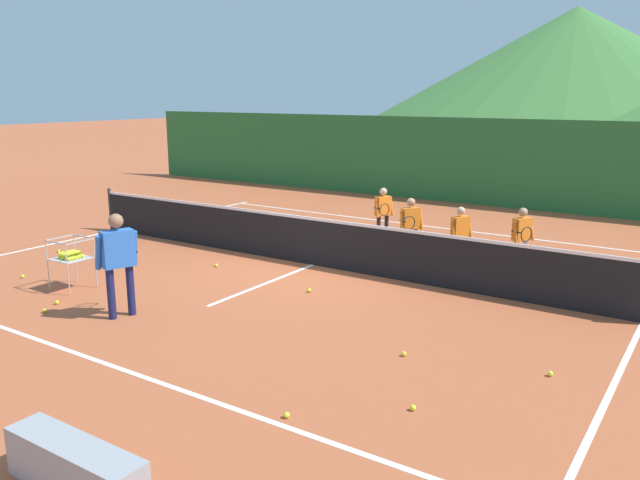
# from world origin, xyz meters

# --- Properties ---
(ground_plane) EXTENTS (120.00, 120.00, 0.00)m
(ground_plane) POSITION_xyz_m (0.00, 0.00, 0.00)
(ground_plane) COLOR #B25633
(line_baseline_near) EXTENTS (11.99, 0.08, 0.01)m
(line_baseline_near) POSITION_xyz_m (0.00, -5.42, 0.00)
(line_baseline_near) COLOR white
(line_baseline_near) RESTS_ON ground
(line_baseline_far) EXTENTS (11.99, 0.08, 0.01)m
(line_baseline_far) POSITION_xyz_m (0.00, 4.78, 0.00)
(line_baseline_far) COLOR white
(line_baseline_far) RESTS_ON ground
(line_sideline_west) EXTENTS (0.08, 10.21, 0.01)m
(line_sideline_west) POSITION_xyz_m (-6.00, 0.00, 0.00)
(line_sideline_west) COLOR white
(line_sideline_west) RESTS_ON ground
(line_service_center) EXTENTS (0.08, 6.10, 0.01)m
(line_service_center) POSITION_xyz_m (0.00, 0.00, 0.00)
(line_service_center) COLOR white
(line_service_center) RESTS_ON ground
(tennis_net) EXTENTS (12.37, 0.08, 1.05)m
(tennis_net) POSITION_xyz_m (0.00, 0.00, 0.50)
(tennis_net) COLOR #333338
(tennis_net) RESTS_ON ground
(instructor) EXTENTS (0.46, 0.81, 1.62)m
(instructor) POSITION_xyz_m (-0.77, -4.12, 0.97)
(instructor) COLOR #191E4C
(instructor) RESTS_ON ground
(student_0) EXTENTS (0.41, 0.69, 1.26)m
(student_0) POSITION_xyz_m (0.20, 2.58, 0.76)
(student_0) COLOR black
(student_0) RESTS_ON ground
(student_1) EXTENTS (0.43, 0.70, 1.28)m
(student_1) POSITION_xyz_m (1.40, 1.53, 0.77)
(student_1) COLOR black
(student_1) RESTS_ON ground
(student_2) EXTENTS (0.38, 0.48, 1.21)m
(student_2) POSITION_xyz_m (2.49, 1.49, 0.73)
(student_2) COLOR silver
(student_2) RESTS_ON ground
(student_3) EXTENTS (0.41, 0.69, 1.25)m
(student_3) POSITION_xyz_m (3.60, 1.83, 0.75)
(student_3) COLOR silver
(student_3) RESTS_ON ground
(ball_cart) EXTENTS (0.58, 0.58, 0.90)m
(ball_cart) POSITION_xyz_m (-2.65, -3.64, 0.60)
(ball_cart) COLOR #B7B7BC
(ball_cart) RESTS_ON ground
(tennis_ball_0) EXTENTS (0.07, 0.07, 0.07)m
(tennis_ball_0) POSITION_xyz_m (0.95, -1.52, 0.03)
(tennis_ball_0) COLOR yellow
(tennis_ball_0) RESTS_ON ground
(tennis_ball_1) EXTENTS (0.07, 0.07, 0.07)m
(tennis_ball_1) POSITION_xyz_m (3.55, -3.10, 0.03)
(tennis_ball_1) COLOR yellow
(tennis_ball_1) RESTS_ON ground
(tennis_ball_2) EXTENTS (0.07, 0.07, 0.07)m
(tennis_ball_2) POSITION_xyz_m (4.28, -4.38, 0.03)
(tennis_ball_2) COLOR yellow
(tennis_ball_2) RESTS_ON ground
(tennis_ball_3) EXTENTS (0.07, 0.07, 0.07)m
(tennis_ball_3) POSITION_xyz_m (-4.00, -3.76, 0.03)
(tennis_ball_3) COLOR yellow
(tennis_ball_3) RESTS_ON ground
(tennis_ball_4) EXTENTS (0.07, 0.07, 0.07)m
(tennis_ball_4) POSITION_xyz_m (-1.51, -1.19, 0.03)
(tennis_ball_4) COLOR yellow
(tennis_ball_4) RESTS_ON ground
(tennis_ball_6) EXTENTS (0.07, 0.07, 0.07)m
(tennis_ball_6) POSITION_xyz_m (-5.15, -2.20, 0.03)
(tennis_ball_6) COLOR yellow
(tennis_ball_6) RESTS_ON ground
(tennis_ball_7) EXTENTS (0.07, 0.07, 0.07)m
(tennis_ball_7) POSITION_xyz_m (-2.12, -4.34, 0.03)
(tennis_ball_7) COLOR yellow
(tennis_ball_7) RESTS_ON ground
(tennis_ball_8) EXTENTS (0.07, 0.07, 0.07)m
(tennis_ball_8) POSITION_xyz_m (-1.93, -4.69, 0.03)
(tennis_ball_8) COLOR yellow
(tennis_ball_8) RESTS_ON ground
(tennis_ball_9) EXTENTS (0.07, 0.07, 0.07)m
(tennis_ball_9) POSITION_xyz_m (3.23, -5.27, 0.03)
(tennis_ball_9) COLOR yellow
(tennis_ball_9) RESTS_ON ground
(tennis_ball_10) EXTENTS (0.07, 0.07, 0.07)m
(tennis_ball_10) POSITION_xyz_m (5.31, -2.67, 0.03)
(tennis_ball_10) COLOR yellow
(tennis_ball_10) RESTS_ON ground
(windscreen_fence) EXTENTS (26.38, 0.08, 2.64)m
(windscreen_fence) POSITION_xyz_m (0.00, 8.66, 1.32)
(windscreen_fence) COLOR #286B33
(windscreen_fence) RESTS_ON ground
(courtside_bench) EXTENTS (1.50, 0.36, 0.46)m
(courtside_bench) POSITION_xyz_m (2.48, -7.30, 0.23)
(courtside_bench) COLOR #99999E
(courtside_bench) RESTS_ON ground
(hill_0) EXTENTS (52.93, 52.93, 14.42)m
(hill_0) POSITION_xyz_m (-13.21, 81.34, 7.21)
(hill_0) COLOR #427A38
(hill_0) RESTS_ON ground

